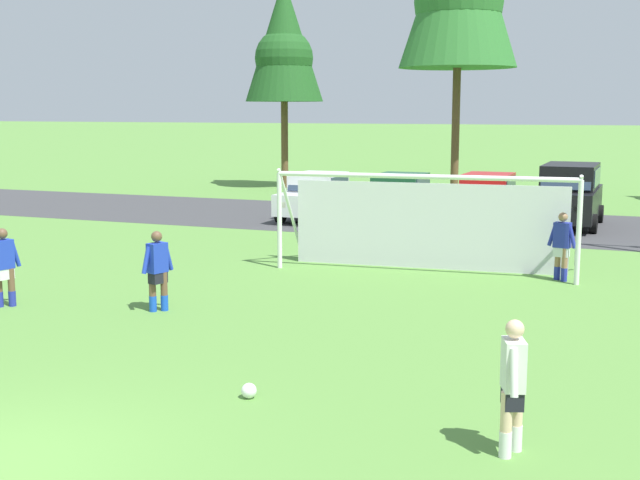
# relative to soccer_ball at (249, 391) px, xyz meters

# --- Properties ---
(ground_plane) EXTENTS (400.00, 400.00, 0.00)m
(ground_plane) POSITION_rel_soccer_ball_xyz_m (-1.82, 11.82, -0.11)
(ground_plane) COLOR #598C3D
(parking_lot_strip) EXTENTS (52.00, 8.40, 0.01)m
(parking_lot_strip) POSITION_rel_soccer_ball_xyz_m (-1.82, 19.16, -0.11)
(parking_lot_strip) COLOR #3D3D3F
(parking_lot_strip) RESTS_ON ground
(soccer_ball) EXTENTS (0.22, 0.22, 0.22)m
(soccer_ball) POSITION_rel_soccer_ball_xyz_m (0.00, 0.00, 0.00)
(soccer_ball) COLOR white
(soccer_ball) RESTS_ON ground
(soccer_goal) EXTENTS (7.55, 2.53, 2.57)m
(soccer_goal) POSITION_rel_soccer_ball_xyz_m (0.07, 10.14, 1.18)
(soccer_goal) COLOR white
(soccer_goal) RESTS_ON ground
(player_striker_near) EXTENTS (0.35, 0.75, 1.64)m
(player_striker_near) POSITION_rel_soccer_ball_xyz_m (3.74, -0.61, 0.71)
(player_striker_near) COLOR beige
(player_striker_near) RESTS_ON ground
(player_midfield_center) EXTENTS (0.37, 0.70, 1.64)m
(player_midfield_center) POSITION_rel_soccer_ball_xyz_m (-7.12, 3.16, 0.71)
(player_midfield_center) COLOR brown
(player_midfield_center) RESTS_ON ground
(player_defender_far) EXTENTS (0.71, 0.33, 1.64)m
(player_defender_far) POSITION_rel_soccer_ball_xyz_m (3.39, 10.01, 0.71)
(player_defender_far) COLOR #936B4C
(player_defender_far) RESTS_ON ground
(player_winger_left) EXTENTS (0.39, 0.70, 1.64)m
(player_winger_left) POSITION_rel_soccer_ball_xyz_m (-3.95, 3.96, 0.71)
(player_winger_left) COLOR brown
(player_winger_left) RESTS_ON ground
(parked_car_slot_far_left) EXTENTS (2.06, 4.21, 1.72)m
(parked_car_slot_far_left) POSITION_rel_soccer_ball_xyz_m (-6.02, 18.23, 0.77)
(parked_car_slot_far_left) COLOR silver
(parked_car_slot_far_left) RESTS_ON ground
(parked_car_slot_left) EXTENTS (2.09, 4.23, 1.72)m
(parked_car_slot_left) POSITION_rel_soccer_ball_xyz_m (-3.06, 18.87, 0.77)
(parked_car_slot_left) COLOR #194C2D
(parked_car_slot_left) RESTS_ON ground
(parked_car_slot_center_left) EXTENTS (2.13, 4.25, 1.72)m
(parked_car_slot_center_left) POSITION_rel_soccer_ball_xyz_m (-0.10, 20.08, 0.77)
(parked_car_slot_center_left) COLOR red
(parked_car_slot_center_left) RESTS_ON ground
(parked_car_slot_center) EXTENTS (2.23, 4.65, 2.16)m
(parked_car_slot_center) POSITION_rel_soccer_ball_xyz_m (2.81, 19.72, 1.00)
(parked_car_slot_center) COLOR black
(parked_car_slot_center) RESTS_ON ground
(tree_left_edge) EXTENTS (3.99, 3.99, 10.64)m
(tree_left_edge) POSITION_rel_soccer_ball_xyz_m (-12.19, 29.45, 7.21)
(tree_left_edge) COLOR brown
(tree_left_edge) RESTS_ON ground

